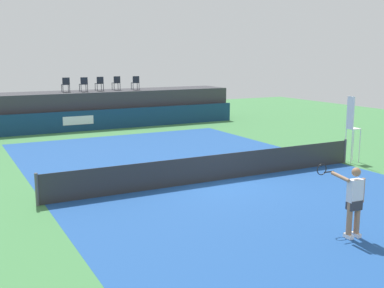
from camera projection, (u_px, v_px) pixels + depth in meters
ground_plane at (179, 164)px, 19.66m from camera, size 48.00×48.00×0.00m
court_inner at (216, 181)px, 17.05m from camera, size 12.00×22.00×0.00m
sponsor_wall at (102, 120)px, 28.68m from camera, size 18.00×0.22×1.20m
spectator_platform at (94, 108)px, 30.16m from camera, size 18.00×2.80×2.20m
spectator_chair_far_left at (66, 84)px, 29.05m from camera, size 0.45×0.45×0.89m
spectator_chair_left at (84, 84)px, 29.37m from camera, size 0.45×0.45×0.89m
spectator_chair_center at (100, 83)px, 30.07m from camera, size 0.46×0.46×0.89m
spectator_chair_right at (116, 82)px, 30.74m from camera, size 0.44×0.44×0.89m
spectator_chair_far_right at (135, 82)px, 30.93m from camera, size 0.47×0.47×0.89m
umpire_chair at (352, 125)px, 19.75m from camera, size 0.49×0.49×2.76m
tennis_net at (217, 168)px, 16.96m from camera, size 12.40×0.02×0.95m
net_post_near at (37, 190)px, 14.12m from camera, size 0.10×0.10×1.00m
net_post_far at (345, 151)px, 19.80m from camera, size 0.10×0.10×1.00m
tennis_player at (353, 200)px, 11.59m from camera, size 0.62×1.16×1.77m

